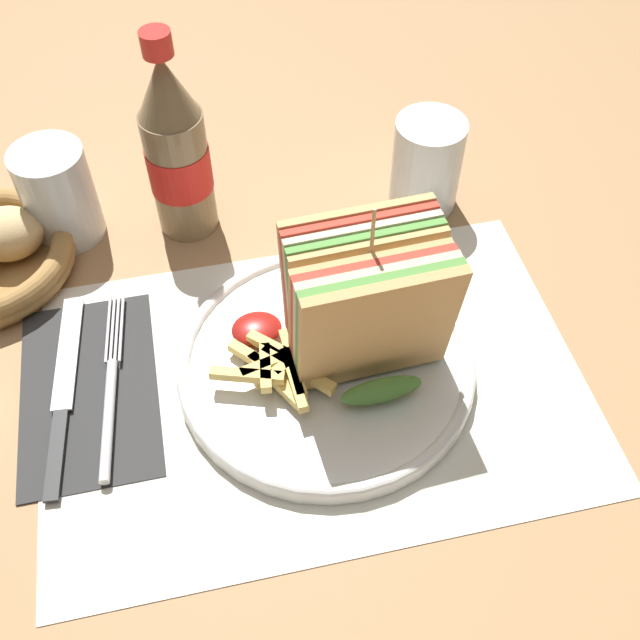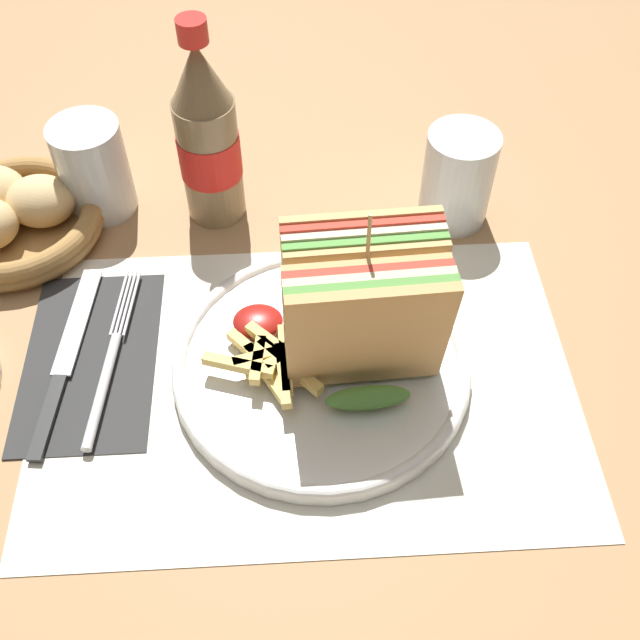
% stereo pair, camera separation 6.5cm
% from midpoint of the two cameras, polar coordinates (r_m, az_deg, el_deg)
% --- Properties ---
extents(ground_plane, '(4.00, 4.00, 0.00)m').
position_cam_midpoint_polar(ground_plane, '(0.66, 2.15, -4.03)').
color(ground_plane, '#9E754C').
extents(placemat, '(0.47, 0.32, 0.00)m').
position_cam_midpoint_polar(placemat, '(0.65, 1.80, -4.96)').
color(placemat, silver).
rests_on(placemat, ground_plane).
extents(plate_main, '(0.26, 0.26, 0.02)m').
position_cam_midpoint_polar(plate_main, '(0.66, 2.91, -3.15)').
color(plate_main, white).
rests_on(plate_main, ground_plane).
extents(club_sandwich, '(0.13, 0.11, 0.17)m').
position_cam_midpoint_polar(club_sandwich, '(0.60, 6.42, 0.50)').
color(club_sandwich, tan).
rests_on(club_sandwich, plate_main).
extents(fries_pile, '(0.12, 0.09, 0.02)m').
position_cam_midpoint_polar(fries_pile, '(0.63, -0.65, -3.29)').
color(fries_pile, '#E5C166').
rests_on(fries_pile, plate_main).
extents(ketchup_blob, '(0.04, 0.04, 0.02)m').
position_cam_midpoint_polar(ketchup_blob, '(0.66, -1.98, -0.26)').
color(ketchup_blob, maroon).
rests_on(ketchup_blob, plate_main).
extents(napkin, '(0.12, 0.20, 0.00)m').
position_cam_midpoint_polar(napkin, '(0.69, -14.55, -3.01)').
color(napkin, '#2D2D2D').
rests_on(napkin, ground_plane).
extents(fork, '(0.03, 0.20, 0.01)m').
position_cam_midpoint_polar(fork, '(0.67, -13.28, -3.94)').
color(fork, silver).
rests_on(fork, napkin).
extents(knife, '(0.04, 0.21, 0.00)m').
position_cam_midpoint_polar(knife, '(0.69, -16.32, -3.04)').
color(knife, black).
rests_on(knife, napkin).
extents(coke_bottle_near, '(0.06, 0.06, 0.22)m').
position_cam_midpoint_polar(coke_bottle_near, '(0.74, -6.06, 13.47)').
color(coke_bottle_near, '#7A6647').
rests_on(coke_bottle_near, ground_plane).
extents(glass_near, '(0.07, 0.07, 0.10)m').
position_cam_midpoint_polar(glass_near, '(0.78, 12.84, 10.42)').
color(glass_near, silver).
rests_on(glass_near, ground_plane).
extents(glass_far, '(0.07, 0.07, 0.10)m').
position_cam_midpoint_polar(glass_far, '(0.80, -14.64, 11.00)').
color(glass_far, silver).
rests_on(glass_far, ground_plane).
extents(bread_basket, '(0.18, 0.18, 0.06)m').
position_cam_midpoint_polar(bread_basket, '(0.81, -20.29, 7.23)').
color(bread_basket, olive).
rests_on(bread_basket, ground_plane).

